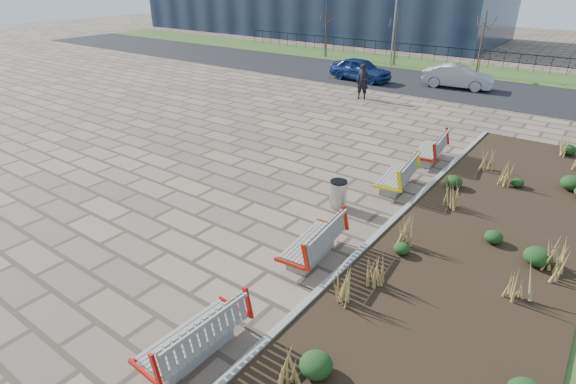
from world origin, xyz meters
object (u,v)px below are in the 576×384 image
Objects in this scene: litter_bin at (338,195)px; pedestrian at (363,82)px; bench_c at (396,174)px; car_silver at (458,77)px; car_blue at (360,69)px; bench_a at (192,333)px; bench_b at (311,240)px; lamp_west at (395,23)px; bench_d at (429,148)px.

litter_bin is 0.45× the size of pedestrian.
bench_c is 15.40m from car_silver.
bench_c is at bearing -141.58° from car_blue.
bench_a is 0.52× the size of car_blue.
bench_b is 25.85m from lamp_west.
bench_d is at bearing 92.79° from bench_a.
car_silver is 7.78m from lamp_west.
bench_c is 2.35m from litter_bin.
bench_c is at bearing -68.81° from pedestrian.
lamp_west is at bearing 111.71° from bench_d.
bench_c is 0.52× the size of car_blue.
litter_bin is (-0.80, -5.10, -0.09)m from bench_d.
pedestrian is at bearing 108.14° from bench_b.
pedestrian is 0.31× the size of lamp_west.
bench_b is 20.18m from car_silver.
bench_b is 2.53× the size of litter_bin.
pedestrian is 6.54m from car_silver.
bench_d is (0.00, 2.89, 0.00)m from bench_c.
lamp_west is at bearing 11.39° from car_blue.
bench_b is 15.69m from pedestrian.
car_silver is 0.66× the size of lamp_west.
bench_a is 11.55m from bench_d.
bench_b is at bearing -78.51° from pedestrian.
car_blue is (-7.70, 15.79, 0.29)m from litter_bin.
litter_bin is at bearing -77.15° from pedestrian.
bench_d is at bearing -173.73° from car_silver.
car_blue is 5.87m from car_silver.
pedestrian reaches higher than car_blue.
car_silver is at bearing 92.79° from bench_b.
car_silver is at bearing -33.81° from lamp_west.
bench_b is at bearing -148.84° from car_blue.
bench_b is 1.13× the size of pedestrian.
pedestrian reaches higher than bench_c.
bench_c is at bearing 84.70° from bench_b.
pedestrian is 4.62m from car_blue.
bench_c is 11.42m from pedestrian.
bench_a is 29.45m from lamp_west.
bench_a is 6.50m from litter_bin.
bench_b is at bearing -72.97° from litter_bin.
bench_c is (0.00, 4.84, 0.00)m from bench_b.
litter_bin is (-0.80, -2.21, -0.09)m from bench_c.
bench_c is 0.53× the size of car_silver.
pedestrian reaches higher than bench_a.
bench_d is 0.52× the size of car_blue.
bench_d is 2.53× the size of litter_bin.
bench_d is at bearing 84.70° from bench_b.
pedestrian is at bearing 111.69° from bench_a.
bench_a is 19.26m from pedestrian.
bench_b is at bearing -69.52° from lamp_west.
bench_c is 1.00× the size of bench_d.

